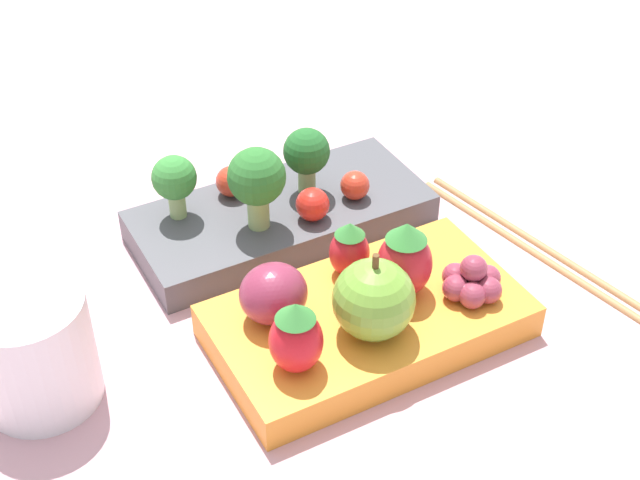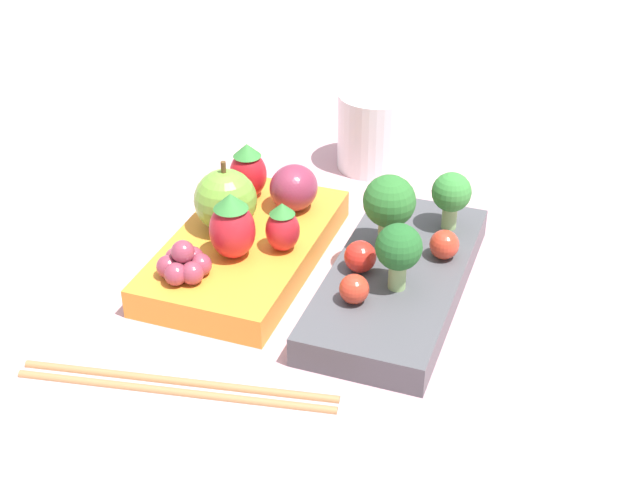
{
  "view_description": "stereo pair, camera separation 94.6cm",
  "coord_description": "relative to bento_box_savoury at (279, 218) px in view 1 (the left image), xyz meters",
  "views": [
    {
      "loc": [
        -0.19,
        -0.42,
        0.39
      ],
      "look_at": [
        0.0,
        -0.0,
        0.03
      ],
      "focal_mm": 50.0,
      "sensor_mm": 36.0,
      "label": 1
    },
    {
      "loc": [
        0.51,
        0.22,
        0.38
      ],
      "look_at": [
        0.0,
        -0.0,
        0.03
      ],
      "focal_mm": 50.0,
      "sensor_mm": 36.0,
      "label": 2
    }
  ],
  "objects": [
    {
      "name": "broccoli_floret_2",
      "position": [
        0.03,
        0.01,
        0.04
      ],
      "size": [
        0.03,
        0.03,
        0.05
      ],
      "color": "#93B770",
      "rests_on": "bento_box_savoury"
    },
    {
      "name": "strawberry_2",
      "position": [
        0.01,
        -0.09,
        0.03
      ],
      "size": [
        0.03,
        0.03,
        0.04
      ],
      "color": "red",
      "rests_on": "bento_box_fruit"
    },
    {
      "name": "bento_box_fruit",
      "position": [
        0.01,
        -0.12,
        0.0
      ],
      "size": [
        0.2,
        0.12,
        0.02
      ],
      "color": "orange",
      "rests_on": "ground_plane"
    },
    {
      "name": "drinking_cup",
      "position": [
        -0.18,
        -0.09,
        0.02
      ],
      "size": [
        0.07,
        0.07,
        0.07
      ],
      "color": "white",
      "rests_on": "ground_plane"
    },
    {
      "name": "plum",
      "position": [
        -0.05,
        -0.11,
        0.03
      ],
      "size": [
        0.04,
        0.04,
        0.04
      ],
      "color": "#892D47",
      "rests_on": "bento_box_fruit"
    },
    {
      "name": "strawberry_1",
      "position": [
        -0.05,
        -0.15,
        0.03
      ],
      "size": [
        0.03,
        0.03,
        0.05
      ],
      "color": "red",
      "rests_on": "bento_box_fruit"
    },
    {
      "name": "cherry_tomato_1",
      "position": [
        0.02,
        -0.02,
        0.02
      ],
      "size": [
        0.02,
        0.02,
        0.02
      ],
      "color": "red",
      "rests_on": "bento_box_savoury"
    },
    {
      "name": "strawberry_0",
      "position": [
        0.04,
        -0.12,
        0.04
      ],
      "size": [
        0.03,
        0.03,
        0.05
      ],
      "color": "red",
      "rests_on": "bento_box_fruit"
    },
    {
      "name": "broccoli_floret_0",
      "position": [
        -0.02,
        -0.02,
        0.05
      ],
      "size": [
        0.04,
        0.04,
        0.06
      ],
      "color": "#93B770",
      "rests_on": "bento_box_savoury"
    },
    {
      "name": "broccoli_floret_1",
      "position": [
        -0.07,
        0.02,
        0.04
      ],
      "size": [
        0.03,
        0.03,
        0.05
      ],
      "color": "#93B770",
      "rests_on": "bento_box_savoury"
    },
    {
      "name": "bento_box_savoury",
      "position": [
        0.0,
        0.0,
        0.0
      ],
      "size": [
        0.21,
        0.11,
        0.02
      ],
      "color": "#4C4C51",
      "rests_on": "ground_plane"
    },
    {
      "name": "grape_cluster",
      "position": [
        0.07,
        -0.14,
        0.02
      ],
      "size": [
        0.04,
        0.04,
        0.03
      ],
      "color": "#93384C",
      "rests_on": "bento_box_fruit"
    },
    {
      "name": "cherry_tomato_2",
      "position": [
        0.05,
        -0.01,
        0.02
      ],
      "size": [
        0.02,
        0.02,
        0.02
      ],
      "color": "red",
      "rests_on": "bento_box_savoury"
    },
    {
      "name": "cherry_tomato_0",
      "position": [
        -0.03,
        0.03,
        0.02
      ],
      "size": [
        0.02,
        0.02,
        0.02
      ],
      "color": "red",
      "rests_on": "bento_box_savoury"
    },
    {
      "name": "apple",
      "position": [
        -0.0,
        -0.14,
        0.04
      ],
      "size": [
        0.05,
        0.05,
        0.06
      ],
      "color": "#70A838",
      "rests_on": "bento_box_fruit"
    },
    {
      "name": "chopsticks_pair",
      "position": [
        0.16,
        -0.1,
        -0.01
      ],
      "size": [
        0.07,
        0.21,
        0.01
      ],
      "color": "#A37547",
      "rests_on": "ground_plane"
    },
    {
      "name": "ground_plane",
      "position": [
        0.0,
        -0.06,
        -0.01
      ],
      "size": [
        4.0,
        4.0,
        0.0
      ],
      "primitive_type": "plane",
      "color": "#C6939E"
    }
  ]
}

